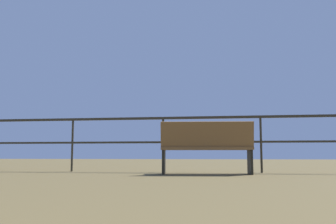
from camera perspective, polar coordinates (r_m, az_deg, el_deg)
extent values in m
cube|color=#2F2A1E|center=(7.56, 6.55, -0.84)|extent=(21.41, 0.05, 0.05)
cube|color=#2F2A1E|center=(7.53, 6.60, -4.57)|extent=(21.41, 0.04, 0.04)
cylinder|color=#2F2A1E|center=(8.17, -14.40, -4.94)|extent=(0.04, 0.04, 1.10)
cylinder|color=#2F2A1E|center=(7.62, -0.75, -5.05)|extent=(0.04, 0.04, 1.10)
cylinder|color=#2F2A1E|center=(7.56, 14.02, -4.84)|extent=(0.04, 0.04, 1.10)
cube|color=brown|center=(6.86, 5.90, -5.58)|extent=(1.68, 0.62, 0.05)
cube|color=brown|center=(6.66, 5.96, -3.50)|extent=(1.65, 0.29, 0.48)
cube|color=black|center=(6.94, 12.42, -7.38)|extent=(0.08, 0.42, 0.46)
cube|color=black|center=(7.12, 12.11, -4.38)|extent=(0.07, 0.33, 0.04)
cube|color=black|center=(6.87, -0.66, -7.54)|extent=(0.08, 0.42, 0.46)
cube|color=black|center=(7.05, -0.56, -4.50)|extent=(0.07, 0.33, 0.04)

